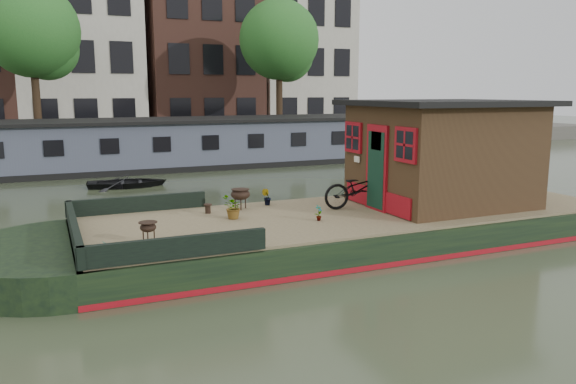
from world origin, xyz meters
name	(u,v)px	position (x,y,z in m)	size (l,w,h in m)	color
ground	(359,240)	(0.00, 0.00, 0.00)	(120.00, 120.00, 0.00)	#313924
houseboat_hull	(305,234)	(-1.33, 0.00, 0.27)	(14.01, 4.02, 0.60)	black
houseboat_deck	(359,212)	(0.00, 0.00, 0.62)	(11.80, 3.80, 0.05)	#877B54
bow_bulwark	(123,225)	(-5.07, 0.00, 0.82)	(3.00, 4.00, 0.35)	black
cabin	(442,152)	(2.19, 0.00, 1.88)	(4.00, 3.50, 2.42)	black
bicycle	(360,188)	(0.20, 0.35, 1.10)	(0.60, 1.73, 0.91)	black
potted_plant_a	(319,213)	(-1.24, -0.46, 0.82)	(0.18, 0.12, 0.33)	#9C522C
potted_plant_b	(266,197)	(-1.63, 1.49, 0.84)	(0.21, 0.17, 0.38)	maroon
potted_plant_c	(233,207)	(-2.80, 0.40, 0.90)	(0.44, 0.38, 0.49)	#AD7032
potted_plant_e	(106,250)	(-5.52, -1.49, 0.79)	(0.15, 0.10, 0.29)	brown
brazier_front	(148,232)	(-4.74, -0.78, 0.84)	(0.35, 0.35, 0.37)	black
brazier_rear	(240,199)	(-2.33, 1.30, 0.88)	(0.43, 0.43, 0.46)	black
bollard_port	(208,209)	(-3.13, 1.15, 0.75)	(0.18, 0.18, 0.21)	black
bollard_stbd	(120,252)	(-5.32, -1.56, 0.75)	(0.18, 0.18, 0.20)	black
dinghy	(127,179)	(-3.74, 9.41, 0.28)	(1.92, 2.69, 0.56)	black
far_houseboat	(198,144)	(0.00, 14.00, 0.97)	(20.40, 4.40, 2.11)	#414857
quay	(169,143)	(0.00, 20.50, 0.45)	(60.00, 6.00, 0.90)	#47443F
townhouse_row	(144,19)	(0.15, 27.50, 7.90)	(27.25, 8.00, 16.50)	brown
tree_left	(35,35)	(-6.36, 19.07, 5.89)	(4.40, 4.40, 7.40)	#332316
tree_right	(281,44)	(6.14, 19.07, 5.89)	(4.40, 4.40, 7.40)	#332316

